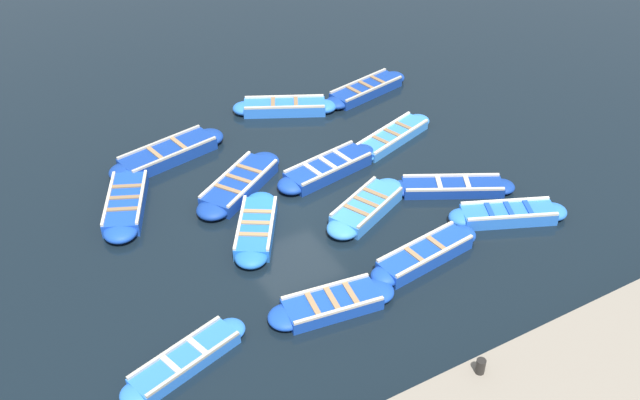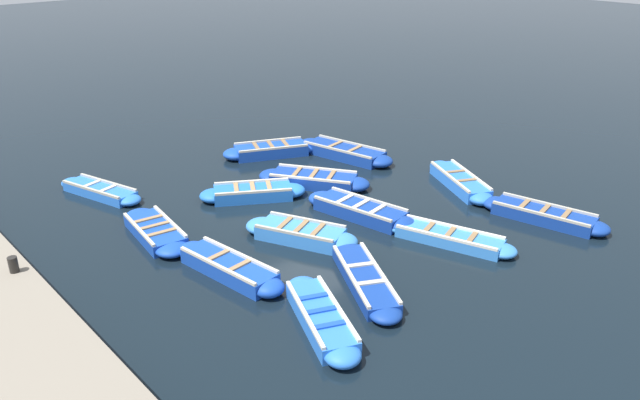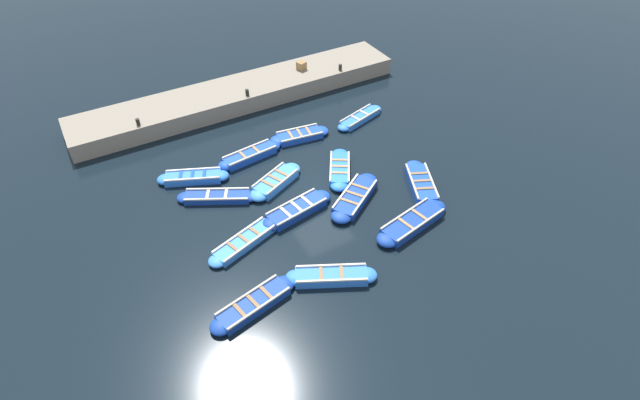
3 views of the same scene
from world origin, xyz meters
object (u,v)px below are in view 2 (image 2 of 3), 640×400
at_px(boat_far_corner, 155,231).
at_px(boat_inner_gap, 544,215).
at_px(boat_broadside, 365,279).
at_px(boat_tucked, 344,152).
at_px(boat_end_of_row, 271,150).
at_px(boat_bow_out, 229,268).
at_px(boat_mid_row, 449,238).
at_px(boat_stern_in, 301,233).
at_px(boat_near_quay, 100,191).
at_px(bollard_mid_north, 13,265).
at_px(boat_outer_right, 253,193).
at_px(boat_centre, 321,318).
at_px(boat_alongside, 460,181).
at_px(boat_outer_left, 360,210).
at_px(boat_drifting, 314,180).

bearing_deg(boat_far_corner, boat_inner_gap, -36.65).
height_order(boat_broadside, boat_tucked, boat_tucked).
height_order(boat_end_of_row, boat_bow_out, boat_end_of_row).
bearing_deg(boat_mid_row, boat_stern_in, 135.46).
bearing_deg(boat_near_quay, bollard_mid_north, -128.89).
height_order(boat_end_of_row, boat_mid_row, boat_end_of_row).
bearing_deg(boat_near_quay, boat_broadside, -75.70).
height_order(boat_outer_right, boat_mid_row, boat_outer_right).
bearing_deg(boat_centre, boat_outer_right, 65.52).
relative_size(boat_inner_gap, boat_tucked, 0.91).
bearing_deg(bollard_mid_north, boat_alongside, -9.51).
bearing_deg(boat_stern_in, boat_bow_out, -174.64).
bearing_deg(boat_near_quay, boat_mid_row, -59.09).
height_order(boat_end_of_row, boat_stern_in, boat_end_of_row).
bearing_deg(boat_mid_row, bollard_mid_north, 155.56).
bearing_deg(boat_outer_right, boat_centre, -114.48).
height_order(boat_near_quay, boat_stern_in, boat_stern_in).
xyz_separation_m(boat_outer_right, boat_near_quay, (-3.41, 3.38, -0.04)).
bearing_deg(boat_far_corner, boat_tucked, 7.86).
distance_m(boat_outer_right, boat_inner_gap, 8.60).
distance_m(boat_end_of_row, bollard_mid_north, 11.11).
distance_m(boat_far_corner, boat_tucked, 8.26).
bearing_deg(boat_outer_left, boat_mid_row, -77.74).
bearing_deg(boat_mid_row, boat_near_quay, 120.91).
height_order(boat_far_corner, boat_bow_out, boat_bow_out).
height_order(boat_near_quay, boat_bow_out, boat_bow_out).
bearing_deg(boat_tucked, boat_bow_out, -152.26).
distance_m(boat_centre, boat_tucked, 10.41).
distance_m(boat_outer_right, boat_centre, 6.99).
bearing_deg(boat_centre, boat_stern_in, 56.02).
bearing_deg(boat_alongside, boat_bow_out, 177.47).
bearing_deg(boat_drifting, boat_alongside, -43.58).
distance_m(boat_tucked, boat_alongside, 4.58).
relative_size(boat_end_of_row, boat_mid_row, 0.99).
xyz_separation_m(boat_outer_right, boat_centre, (-2.90, -6.36, -0.00)).
height_order(boat_stern_in, boat_tucked, boat_tucked).
distance_m(boat_stern_in, boat_inner_gap, 7.00).
bearing_deg(boat_far_corner, boat_outer_left, -29.01).
bearing_deg(boat_far_corner, boat_end_of_row, 25.80).
height_order(boat_near_quay, boat_centre, boat_centre).
relative_size(boat_stern_in, bollard_mid_north, 9.44).
bearing_deg(boat_stern_in, boat_outer_left, -0.99).
xyz_separation_m(boat_stern_in, boat_outer_left, (2.23, -0.04, 0.00)).
height_order(boat_centre, bollard_mid_north, bollard_mid_north).
distance_m(boat_drifting, boat_mid_row, 5.41).
distance_m(boat_near_quay, boat_stern_in, 7.02).
relative_size(boat_near_quay, boat_stern_in, 1.02).
distance_m(boat_drifting, boat_centre, 7.72).
xyz_separation_m(boat_drifting, bollard_mid_north, (-9.48, -1.09, 0.95)).
distance_m(boat_broadside, boat_end_of_row, 9.42).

